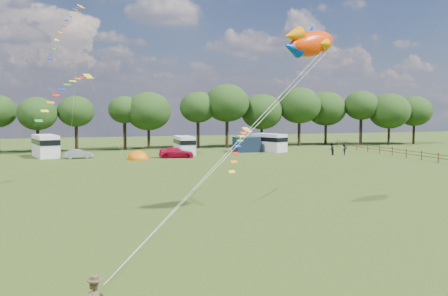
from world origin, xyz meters
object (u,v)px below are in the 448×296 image
object	(u,v)px
car_b	(78,154)
campervan_d	(269,142)
car_c	(176,153)
walker_a	(332,149)
tent_orange	(138,159)
fish_kite	(308,43)
tent_greyblue	(181,156)
walker_b	(344,149)
campervan_c	(184,145)
campervan_b	(46,145)

from	to	relation	value
car_b	campervan_d	world-z (taller)	campervan_d
car_c	walker_a	size ratio (longest dim) A/B	2.63
car_c	tent_orange	bearing A→B (deg)	110.51
campervan_d	fish_kite	bearing A→B (deg)	136.71
tent_greyblue	walker_a	size ratio (longest dim) A/B	2.12
fish_kite	walker_b	distance (m)	40.75
car_b	tent_greyblue	bearing A→B (deg)	-99.76
car_b	campervan_c	size ratio (longest dim) A/B	0.65
campervan_b	tent_greyblue	size ratio (longest dim) A/B	1.80
campervan_c	tent_orange	size ratio (longest dim) A/B	1.65
campervan_d	walker_b	size ratio (longest dim) A/B	3.60
car_b	walker_a	world-z (taller)	walker_a
walker_a	walker_b	size ratio (longest dim) A/B	1.04
car_c	campervan_d	world-z (taller)	campervan_d
campervan_d	tent_orange	world-z (taller)	campervan_d
campervan_c	tent_greyblue	world-z (taller)	campervan_c
car_b	campervan_d	xyz separation A→B (m)	(27.24, 2.58, 0.82)
campervan_b	fish_kite	size ratio (longest dim) A/B	1.45
walker_a	tent_orange	bearing A→B (deg)	-43.33
car_b	fish_kite	xyz separation A→B (m)	(13.35, -38.79, 9.80)
tent_greyblue	walker_b	size ratio (longest dim) A/B	2.19
tent_orange	walker_a	xyz separation A→B (m)	(26.15, -1.87, 0.82)
walker_a	fish_kite	bearing A→B (deg)	20.02
campervan_d	fish_kite	xyz separation A→B (m)	(-13.89, -41.37, 8.98)
campervan_d	walker_a	bearing A→B (deg)	-166.74
campervan_d	tent_greyblue	world-z (taller)	campervan_d
fish_kite	tent_orange	bearing A→B (deg)	78.88
car_c	campervan_b	distance (m)	17.33
campervan_d	fish_kite	distance (m)	44.55
campervan_d	walker_b	distance (m)	11.33
car_c	fish_kite	size ratio (longest dim) A/B	1.00
car_b	walker_a	xyz separation A→B (m)	(33.32, -5.21, 0.25)
campervan_d	walker_a	world-z (taller)	campervan_d
tent_orange	car_c	bearing A→B (deg)	8.92
tent_orange	walker_a	bearing A→B (deg)	-4.08
car_b	fish_kite	distance (m)	42.18
car_c	campervan_b	bearing A→B (deg)	82.65
campervan_d	car_c	bearing A→B (deg)	84.15
tent_orange	tent_greyblue	size ratio (longest dim) A/B	0.88
campervan_b	tent_orange	bearing A→B (deg)	-133.99
campervan_b	tent_greyblue	bearing A→B (deg)	-114.97
walker_b	car_c	bearing A→B (deg)	-47.06
campervan_b	walker_a	bearing A→B (deg)	-116.87
tent_greyblue	fish_kite	distance (m)	39.98
campervan_c	fish_kite	size ratio (longest dim) A/B	1.17
campervan_b	fish_kite	world-z (taller)	fish_kite
car_b	walker_a	bearing A→B (deg)	-107.87
car_b	tent_orange	size ratio (longest dim) A/B	1.08
campervan_b	walker_b	world-z (taller)	campervan_b
car_b	walker_b	distance (m)	35.47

